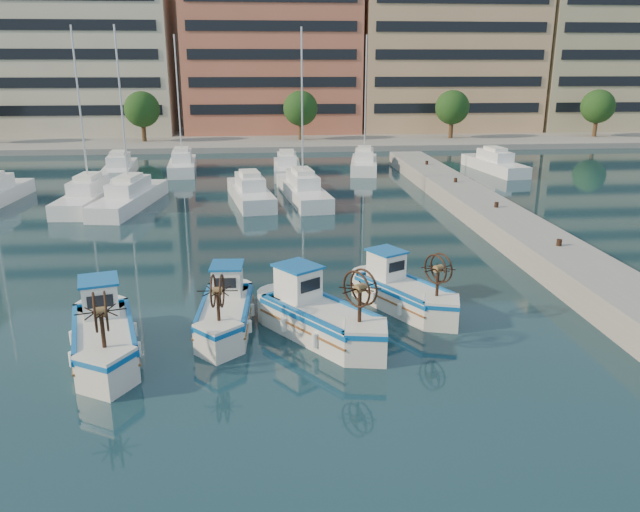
{
  "coord_description": "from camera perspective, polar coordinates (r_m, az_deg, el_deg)",
  "views": [
    {
      "loc": [
        -0.41,
        -20.37,
        9.23
      ],
      "look_at": [
        1.83,
        4.43,
        1.5
      ],
      "focal_mm": 35.0,
      "sensor_mm": 36.0,
      "label": 1
    }
  ],
  "objects": [
    {
      "name": "fishing_boat_c",
      "position": [
        21.87,
        -0.16,
        -5.35
      ],
      "size": [
        4.24,
        4.84,
        2.99
      ],
      "rotation": [
        0.0,
        0.0,
        0.62
      ],
      "color": "silver",
      "rests_on": "ground"
    },
    {
      "name": "quay",
      "position": [
        32.54,
        19.39,
        0.87
      ],
      "size": [
        3.0,
        60.0,
        1.2
      ],
      "primitive_type": "cube",
      "color": "gray",
      "rests_on": "ground"
    },
    {
      "name": "fishing_boat_d",
      "position": [
        24.55,
        7.54,
        -3.12
      ],
      "size": [
        3.56,
        4.46,
        2.7
      ],
      "rotation": [
        0.0,
        0.0,
        0.51
      ],
      "color": "silver",
      "rests_on": "ground"
    },
    {
      "name": "ground",
      "position": [
        22.36,
        -3.69,
        -7.16
      ],
      "size": [
        300.0,
        300.0,
        0.0
      ],
      "primitive_type": "plane",
      "color": "#1A3844",
      "rests_on": "ground"
    },
    {
      "name": "fishing_boat_b",
      "position": [
        22.78,
        -8.63,
        -4.84
      ],
      "size": [
        1.97,
        4.36,
        2.69
      ],
      "rotation": [
        0.0,
        0.0,
        -0.05
      ],
      "color": "silver",
      "rests_on": "ground"
    },
    {
      "name": "waterfront",
      "position": [
        85.97,
        1.34,
        18.49
      ],
      "size": [
        180.0,
        40.0,
        25.6
      ],
      "color": "gray",
      "rests_on": "ground"
    },
    {
      "name": "yacht_marina",
      "position": [
        48.91,
        -8.35,
        6.82
      ],
      "size": [
        41.89,
        22.9,
        11.5
      ],
      "color": "white",
      "rests_on": "ground"
    },
    {
      "name": "fishing_boat_a",
      "position": [
        21.67,
        -19.18,
        -6.64
      ],
      "size": [
        3.01,
        4.83,
        2.92
      ],
      "rotation": [
        0.0,
        0.0,
        0.26
      ],
      "color": "silver",
      "rests_on": "ground"
    }
  ]
}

